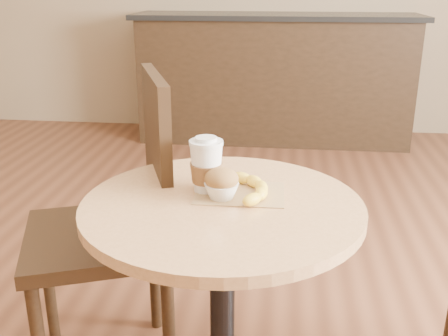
% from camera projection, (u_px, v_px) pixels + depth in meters
% --- Properties ---
extents(cafe_table, '(0.74, 0.74, 0.75)m').
position_uv_depth(cafe_table, '(222.00, 269.00, 1.44)').
color(cafe_table, black).
rests_on(cafe_table, ground).
extents(chair_left, '(0.59, 0.59, 1.03)m').
position_uv_depth(chair_left, '(120.00, 220.00, 1.69)').
color(chair_left, black).
rests_on(chair_left, ground).
extents(service_counter, '(2.30, 0.65, 1.04)m').
position_uv_depth(service_counter, '(274.00, 78.00, 4.38)').
color(service_counter, black).
rests_on(service_counter, ground).
extents(kraft_bag, '(0.24, 0.18, 0.00)m').
position_uv_depth(kraft_bag, '(240.00, 193.00, 1.42)').
color(kraft_bag, '#A17D4D').
rests_on(kraft_bag, cafe_table).
extents(coffee_cup, '(0.09, 0.09, 0.15)m').
position_uv_depth(coffee_cup, '(206.00, 167.00, 1.42)').
color(coffee_cup, white).
rests_on(coffee_cup, cafe_table).
extents(muffin, '(0.09, 0.09, 0.08)m').
position_uv_depth(muffin, '(221.00, 183.00, 1.38)').
color(muffin, white).
rests_on(muffin, kraft_bag).
extents(banana, '(0.24, 0.27, 0.03)m').
position_uv_depth(banana, '(242.00, 188.00, 1.42)').
color(banana, yellow).
rests_on(banana, kraft_bag).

